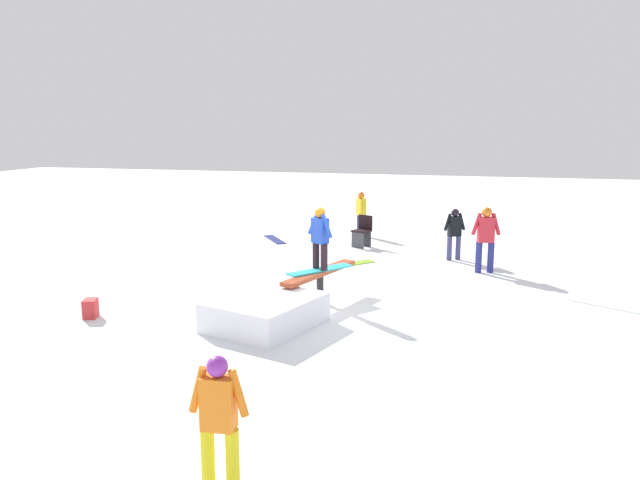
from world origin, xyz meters
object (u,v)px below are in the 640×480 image
bystander_orange (219,417)px  backpack_on_snow (90,308)px  loose_snowboard_navy (275,239)px  folding_chair (362,232)px  bystander_red (486,236)px  loose_snowboard_lime (348,265)px  loose_snowboard_white (605,305)px  rail_feature (320,275)px  bystander_black (454,231)px  main_rider_on_rail (320,241)px  bystander_yellow (361,211)px

bystander_orange → backpack_on_snow: size_ratio=4.00×
backpack_on_snow → loose_snowboard_navy: bearing=-23.8°
folding_chair → bystander_red: bearing=-11.1°
folding_chair → loose_snowboard_lime: bearing=-64.2°
loose_snowboard_white → folding_chair: bearing=-10.2°
rail_feature → folding_chair: size_ratio=2.56×
bystander_red → bystander_black: bearing=-72.5°
loose_snowboard_white → main_rider_on_rail: bearing=40.6°
loose_snowboard_lime → folding_chair: bearing=42.8°
loose_snowboard_navy → folding_chair: bearing=-132.7°
folding_chair → loose_snowboard_navy: bearing=-164.0°
bystander_orange → folding_chair: bystander_orange is taller
rail_feature → loose_snowboard_white: rail_feature is taller
main_rider_on_rail → bystander_yellow: 7.34m
bystander_black → loose_snowboard_white: bystander_black is taller
bystander_black → bystander_red: bystander_red is taller
bystander_black → loose_snowboard_lime: bearing=-0.7°
loose_snowboard_lime → bystander_orange: bearing=-134.7°
main_rider_on_rail → loose_snowboard_lime: size_ratio=0.89×
bystander_red → loose_snowboard_white: bystander_red is taller
loose_snowboard_navy → folding_chair: size_ratio=1.63×
bystander_red → loose_snowboard_lime: bearing=-14.1°
bystander_yellow → loose_snowboard_white: bystander_yellow is taller
bystander_yellow → loose_snowboard_white: bearing=6.0°
main_rider_on_rail → bystander_yellow: (7.30, 0.60, -0.46)m
bystander_yellow → bystander_red: 5.42m
main_rider_on_rail → bystander_red: main_rider_on_rail is taller
bystander_black → loose_snowboard_navy: (1.45, 5.28, -0.72)m
bystander_orange → bystander_yellow: size_ratio=1.00×
rail_feature → backpack_on_snow: bearing=135.5°
bystander_black → loose_snowboard_white: size_ratio=1.00×
main_rider_on_rail → bystander_orange: bearing=-136.9°
folding_chair → main_rider_on_rail: bearing=-64.2°
backpack_on_snow → loose_snowboard_white: bearing=-89.3°
bystander_red → rail_feature: bearing=32.3°
main_rider_on_rail → bystander_black: 5.10m
main_rider_on_rail → rail_feature: bearing=0.0°
backpack_on_snow → rail_feature: bearing=-80.4°
rail_feature → bystander_black: size_ratio=1.72×
rail_feature → loose_snowboard_lime: 3.32m
bystander_orange → loose_snowboard_lime: 9.69m
loose_snowboard_lime → loose_snowboard_white: bearing=-71.0°
loose_snowboard_navy → bystander_red: bearing=-148.9°
rail_feature → bystander_black: (4.52, -2.33, 0.20)m
rail_feature → loose_snowboard_lime: (3.28, 0.14, -0.53)m
rail_feature → loose_snowboard_navy: (5.96, 2.95, -0.53)m
backpack_on_snow → folding_chair: bearing=-43.0°
rail_feature → loose_snowboard_navy: 6.68m
bystander_orange → bystander_red: bystander_red is taller
bystander_black → bystander_yellow: bystander_yellow is taller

